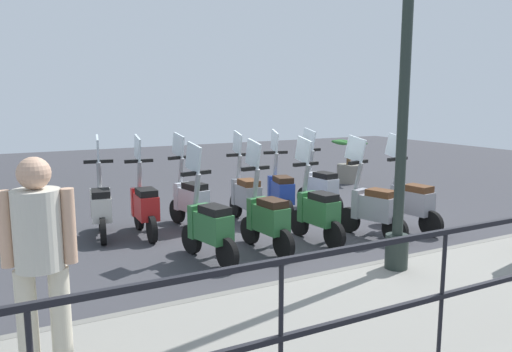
% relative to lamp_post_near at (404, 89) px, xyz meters
% --- Properties ---
extents(ground_plane, '(28.00, 28.00, 0.00)m').
position_rel_lamp_post_near_xyz_m(ground_plane, '(2.40, -0.03, -2.21)').
color(ground_plane, '#38383D').
extents(promenade_walkway, '(2.20, 20.00, 0.15)m').
position_rel_lamp_post_near_xyz_m(promenade_walkway, '(-0.75, -0.03, -2.13)').
color(promenade_walkway, gray).
rests_on(promenade_walkway, ground_plane).
extents(lamp_post_near, '(0.26, 0.90, 4.62)m').
position_rel_lamp_post_near_xyz_m(lamp_post_near, '(0.00, 0.00, 0.00)').
color(lamp_post_near, '#232D28').
rests_on(lamp_post_near, promenade_walkway).
extents(pedestrian_distant, '(0.39, 0.47, 1.59)m').
position_rel_lamp_post_near_xyz_m(pedestrian_distant, '(-0.59, 3.82, -1.13)').
color(pedestrian_distant, beige).
rests_on(pedestrian_distant, promenade_walkway).
extents(potted_palm, '(1.06, 0.66, 1.05)m').
position_rel_lamp_post_near_xyz_m(potted_palm, '(5.54, -3.67, -1.76)').
color(potted_palm, slate).
rests_on(potted_palm, ground_plane).
extents(scooter_near_0, '(1.23, 0.45, 1.54)m').
position_rel_lamp_post_near_xyz_m(scooter_near_0, '(1.53, -1.72, -1.73)').
color(scooter_near_0, black).
rests_on(scooter_near_0, ground_plane).
extents(scooter_near_1, '(1.21, 0.53, 1.54)m').
position_rel_lamp_post_near_xyz_m(scooter_near_1, '(1.51, -0.93, -1.73)').
color(scooter_near_1, black).
rests_on(scooter_near_1, ground_plane).
extents(scooter_near_2, '(1.23, 0.44, 1.54)m').
position_rel_lamp_post_near_xyz_m(scooter_near_2, '(1.70, -0.06, -1.73)').
color(scooter_near_2, black).
rests_on(scooter_near_2, ground_plane).
extents(scooter_near_3, '(1.23, 0.44, 1.54)m').
position_rel_lamp_post_near_xyz_m(scooter_near_3, '(1.67, 0.80, -1.73)').
color(scooter_near_3, black).
rests_on(scooter_near_3, ground_plane).
extents(scooter_near_4, '(1.22, 0.49, 1.54)m').
position_rel_lamp_post_near_xyz_m(scooter_near_4, '(1.65, 1.66, -1.73)').
color(scooter_near_4, black).
rests_on(scooter_near_4, ground_plane).
extents(scooter_far_0, '(1.23, 0.44, 1.54)m').
position_rel_lamp_post_near_xyz_m(scooter_far_0, '(3.26, -1.21, -1.73)').
color(scooter_far_0, black).
rests_on(scooter_far_0, ground_plane).
extents(scooter_far_1, '(1.22, 0.49, 1.54)m').
position_rel_lamp_post_near_xyz_m(scooter_far_1, '(3.23, -0.34, -1.73)').
color(scooter_far_1, black).
rests_on(scooter_far_1, ground_plane).
extents(scooter_far_2, '(1.23, 0.44, 1.54)m').
position_rel_lamp_post_near_xyz_m(scooter_far_2, '(3.22, 0.34, -1.73)').
color(scooter_far_2, black).
rests_on(scooter_far_2, ground_plane).
extents(scooter_far_3, '(1.22, 0.48, 1.54)m').
position_rel_lamp_post_near_xyz_m(scooter_far_3, '(3.33, 1.29, -1.73)').
color(scooter_far_3, black).
rests_on(scooter_far_3, ground_plane).
extents(scooter_far_4, '(1.23, 0.44, 1.54)m').
position_rel_lamp_post_near_xyz_m(scooter_far_4, '(3.21, 2.07, -1.73)').
color(scooter_far_4, black).
rests_on(scooter_far_4, ground_plane).
extents(scooter_far_5, '(1.23, 0.46, 1.54)m').
position_rel_lamp_post_near_xyz_m(scooter_far_5, '(3.44, 2.67, -1.73)').
color(scooter_far_5, black).
rests_on(scooter_far_5, ground_plane).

